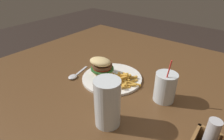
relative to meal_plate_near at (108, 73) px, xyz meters
name	(u,v)px	position (x,y,z in m)	size (l,w,h in m)	color
dining_table	(120,113)	(-0.10, 0.04, -0.16)	(1.43, 1.36, 0.77)	brown
meal_plate_near	(108,73)	(0.00, 0.00, 0.00)	(0.28, 0.27, 0.10)	white
beer_glass	(107,104)	(-0.18, 0.22, 0.05)	(0.08, 0.08, 0.17)	silver
juice_glass	(165,88)	(-0.27, -0.01, 0.02)	(0.08, 0.08, 0.18)	silver
spoon	(74,76)	(0.13, 0.09, -0.02)	(0.06, 0.15, 0.01)	silver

